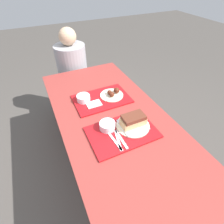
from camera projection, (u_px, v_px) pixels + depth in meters
The scene contains 14 objects.
ground_plane at pixel (114, 173), 1.80m from camera, with size 12.00×12.00×0.00m, color #4C4742.
picnic_table at pixel (114, 128), 1.36m from camera, with size 0.78×1.73×0.77m.
picnic_bench_far at pixel (78, 90), 2.30m from camera, with size 0.74×0.28×0.44m.
tray_near at pixel (122, 132), 1.18m from camera, with size 0.46×0.30×0.01m.
tray_far at pixel (102, 99), 1.47m from camera, with size 0.46×0.30×0.01m.
bowl_coleslaw_near at pixel (107, 125), 1.18m from camera, with size 0.11×0.11×0.05m.
brisket_sandwich_plate at pixel (133, 122), 1.20m from camera, with size 0.23×0.23×0.09m.
plastic_fork_near at pixel (118, 140), 1.12m from camera, with size 0.06×0.17×0.00m.
plastic_knife_near at pixel (121, 139), 1.13m from camera, with size 0.02×0.17×0.00m.
plastic_spoon_near at pixel (115, 141), 1.11m from camera, with size 0.03×0.17×0.00m.
bowl_coleslaw_far at pixel (83, 98), 1.42m from camera, with size 0.11×0.11×0.05m.
wings_plate_far at pixel (112, 94), 1.49m from camera, with size 0.20×0.20×0.06m.
napkin_far at pixel (94, 104), 1.40m from camera, with size 0.12×0.08×0.01m.
person_seated_across at pixel (72, 65), 2.05m from camera, with size 0.35×0.35×0.71m.
Camera 1 is at (-0.42, -0.85, 1.65)m, focal length 28.00 mm.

